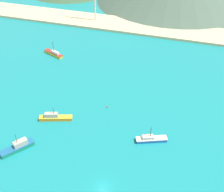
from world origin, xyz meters
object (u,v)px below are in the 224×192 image
(fishing_boat_7, at_px, (55,117))
(buoy_0, at_px, (107,107))
(fishing_boat_2, at_px, (18,147))
(fishing_boat_3, at_px, (54,53))
(fishing_boat_6, at_px, (151,139))

(fishing_boat_7, height_order, buoy_0, fishing_boat_7)
(fishing_boat_2, distance_m, fishing_boat_3, 55.53)
(fishing_boat_2, xyz_separation_m, fishing_boat_6, (35.71, 14.65, -0.28))
(fishing_boat_3, bearing_deg, fishing_boat_2, -74.01)
(fishing_boat_3, height_order, fishing_boat_7, fishing_boat_3)
(fishing_boat_3, relative_size, fishing_boat_7, 0.95)
(fishing_boat_2, height_order, fishing_boat_6, fishing_boat_2)
(buoy_0, bearing_deg, fishing_boat_3, 140.77)
(fishing_boat_3, xyz_separation_m, fishing_boat_7, (19.47, -38.55, 0.07))
(fishing_boat_7, xyz_separation_m, buoy_0, (14.27, 11.01, -0.85))
(fishing_boat_6, bearing_deg, fishing_boat_3, 142.78)
(buoy_0, bearing_deg, fishing_boat_6, -32.96)
(fishing_boat_7, bearing_deg, fishing_boat_2, -105.70)
(fishing_boat_2, distance_m, buoy_0, 31.76)
(fishing_boat_2, bearing_deg, fishing_boat_3, 105.99)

